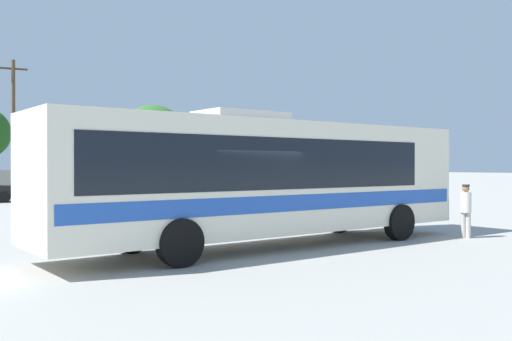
% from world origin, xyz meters
% --- Properties ---
extents(ground_plane, '(300.00, 300.00, 0.00)m').
position_xyz_m(ground_plane, '(0.00, 10.00, 0.00)').
color(ground_plane, '#A3A099').
extents(perimeter_wall, '(80.00, 0.30, 1.88)m').
position_xyz_m(perimeter_wall, '(0.00, 27.28, 0.94)').
color(perimeter_wall, '#B2AD9E').
rests_on(perimeter_wall, ground_plane).
extents(coach_bus_cream_blue, '(12.53, 3.34, 3.53)m').
position_xyz_m(coach_bus_cream_blue, '(1.01, 0.22, 1.88)').
color(coach_bus_cream_blue, silver).
rests_on(coach_bus_cream_blue, ground_plane).
extents(attendant_by_bus_door, '(0.42, 0.42, 1.59)m').
position_xyz_m(attendant_by_bus_door, '(7.06, -1.50, 0.91)').
color(attendant_by_bus_door, '#B7B2A8').
rests_on(attendant_by_bus_door, ground_plane).
extents(utility_pole_near, '(1.80, 0.37, 9.34)m').
position_xyz_m(utility_pole_near, '(0.02, 29.11, 4.86)').
color(utility_pole_near, '#4C3823').
rests_on(utility_pole_near, ground_plane).
extents(roadside_tree_midright, '(5.47, 5.47, 7.40)m').
position_xyz_m(roadside_tree_midright, '(12.08, 33.64, 5.07)').
color(roadside_tree_midright, brown).
rests_on(roadside_tree_midright, ground_plane).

